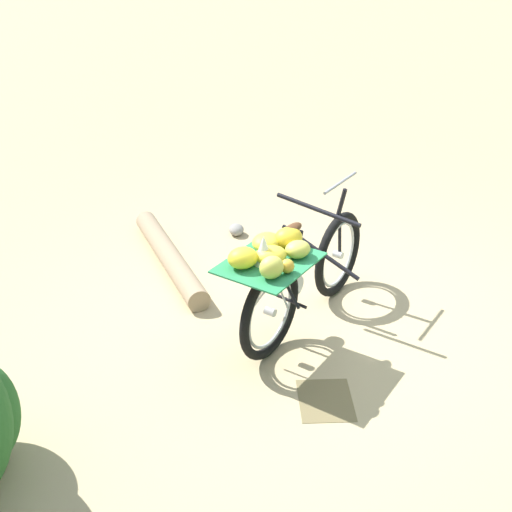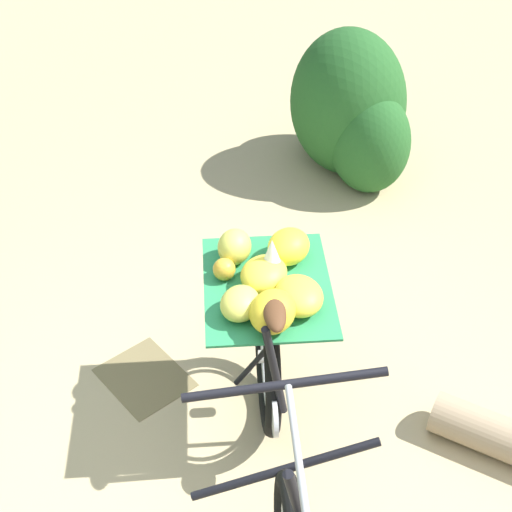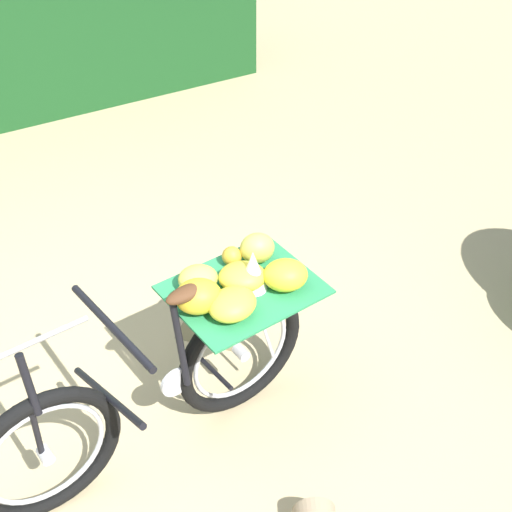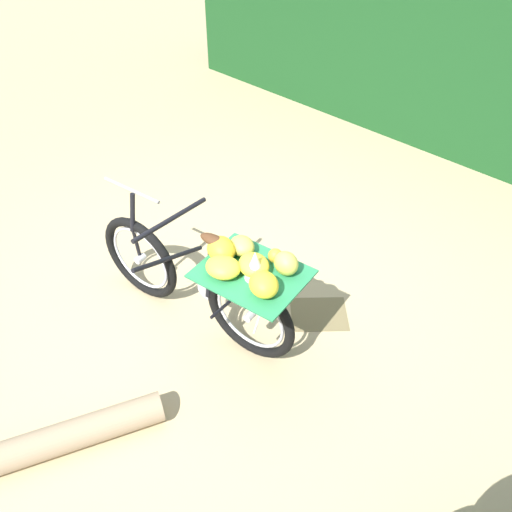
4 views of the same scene
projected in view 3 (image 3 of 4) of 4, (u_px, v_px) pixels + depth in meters
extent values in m
plane|color=tan|center=(138.00, 425.00, 3.94)|extent=(60.00, 60.00, 0.00)
torus|color=black|center=(46.00, 455.00, 3.36)|extent=(0.63, 0.49, 0.73)
torus|color=#B7B7BC|center=(46.00, 455.00, 3.36)|extent=(0.47, 0.35, 0.57)
cylinder|color=#B7B7BC|center=(46.00, 455.00, 3.36)|extent=(0.10, 0.10, 0.06)
torus|color=black|center=(241.00, 353.00, 3.84)|extent=(0.63, 0.49, 0.73)
torus|color=#B7B7BC|center=(241.00, 353.00, 3.84)|extent=(0.47, 0.35, 0.57)
cylinder|color=#B7B7BC|center=(241.00, 353.00, 3.84)|extent=(0.10, 0.10, 0.06)
cylinder|color=black|center=(107.00, 396.00, 3.40)|extent=(0.44, 0.59, 0.30)
cylinder|color=black|center=(111.00, 326.00, 3.19)|extent=(0.45, 0.60, 0.11)
cylinder|color=black|center=(180.00, 343.00, 3.51)|extent=(0.09, 0.11, 0.49)
cylinder|color=black|center=(209.00, 367.00, 3.74)|extent=(0.25, 0.32, 0.05)
cylinder|color=black|center=(215.00, 332.00, 3.63)|extent=(0.21, 0.27, 0.47)
cylinder|color=black|center=(37.00, 434.00, 3.26)|extent=(0.05, 0.06, 0.30)
cylinder|color=black|center=(29.00, 385.00, 3.08)|extent=(0.09, 0.10, 0.30)
cylinder|color=gray|center=(26.00, 345.00, 2.97)|extent=(0.43, 0.33, 0.02)
ellipsoid|color=#4C2D19|center=(188.00, 293.00, 3.37)|extent=(0.23, 0.20, 0.06)
cylinder|color=#B7B7BC|center=(176.00, 382.00, 3.65)|extent=(0.14, 0.11, 0.16)
cylinder|color=#B7B7BC|center=(224.00, 333.00, 3.68)|extent=(0.13, 0.17, 0.39)
cylinder|color=#B7B7BC|center=(260.00, 316.00, 3.77)|extent=(0.16, 0.21, 0.39)
cube|color=brown|center=(244.00, 292.00, 3.60)|extent=(0.74, 0.71, 0.02)
cube|color=#287F4C|center=(243.00, 289.00, 3.59)|extent=(0.87, 0.84, 0.01)
ellipsoid|color=yellow|center=(285.00, 275.00, 3.55)|extent=(0.25, 0.26, 0.14)
ellipsoid|color=yellow|center=(232.00, 304.00, 3.41)|extent=(0.30, 0.28, 0.12)
ellipsoid|color=gold|center=(198.00, 296.00, 3.43)|extent=(0.26, 0.27, 0.16)
ellipsoid|color=#CCC64C|center=(257.00, 248.00, 3.70)|extent=(0.22, 0.22, 0.15)
ellipsoid|color=yellow|center=(242.00, 277.00, 3.56)|extent=(0.27, 0.28, 0.12)
ellipsoid|color=#CCC64C|center=(198.00, 279.00, 3.55)|extent=(0.23, 0.24, 0.12)
sphere|color=gold|center=(232.00, 256.00, 3.70)|extent=(0.10, 0.10, 0.10)
cone|color=white|center=(253.00, 270.00, 3.53)|extent=(0.20, 0.20, 0.21)
cube|color=olive|center=(216.00, 319.00, 4.55)|extent=(0.44, 0.36, 0.01)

